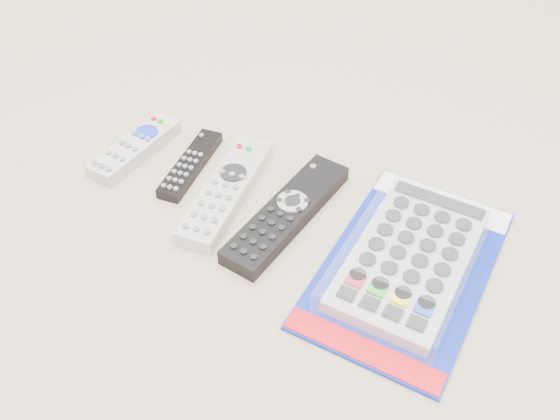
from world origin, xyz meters
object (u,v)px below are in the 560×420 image
at_px(remote_large_black, 287,213).
at_px(jumbo_remote_packaged, 410,257).
at_px(remote_slim_black, 190,165).
at_px(remote_small_grey, 135,148).
at_px(remote_silver_dvd, 226,191).

bearing_deg(remote_large_black, jumbo_remote_packaged, 5.89).
relative_size(remote_slim_black, jumbo_remote_packaged, 0.47).
height_order(remote_small_grey, remote_silver_dvd, same).
bearing_deg(remote_small_grey, jumbo_remote_packaged, 2.43).
bearing_deg(jumbo_remote_packaged, remote_small_grey, 178.49).
xyz_separation_m(remote_small_grey, jumbo_remote_packaged, (0.45, -0.05, 0.01)).
height_order(remote_large_black, jumbo_remote_packaged, jumbo_remote_packaged).
bearing_deg(remote_slim_black, remote_large_black, -16.41).
distance_m(remote_slim_black, remote_silver_dvd, 0.08).
bearing_deg(jumbo_remote_packaged, remote_slim_black, 176.23).
xyz_separation_m(remote_silver_dvd, remote_large_black, (0.10, -0.01, 0.00)).
relative_size(remote_small_grey, remote_large_black, 0.69).
bearing_deg(remote_silver_dvd, remote_large_black, -7.09).
height_order(remote_small_grey, jumbo_remote_packaged, jumbo_remote_packaged).
relative_size(remote_silver_dvd, jumbo_remote_packaged, 0.67).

